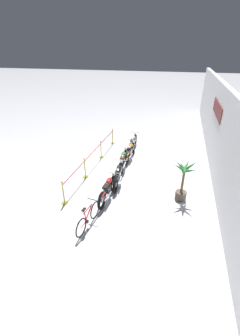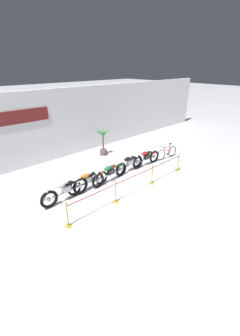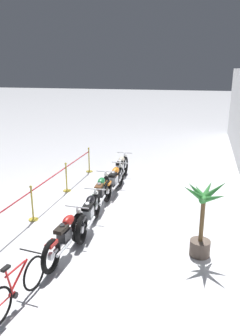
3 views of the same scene
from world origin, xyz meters
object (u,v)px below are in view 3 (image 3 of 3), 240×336
motorcycle_orange_1 (114,180)px  motorcycle_black_3 (89,214)px  motorcycle_cream_0 (121,169)px  stanchion_mid_right (33,208)px  stanchion_mid_left (67,181)px  motorcycle_green_2 (100,193)px  bicycle (17,288)px  potted_palm_left_of_row (202,218)px  motorcycle_red_4 (66,236)px  stanchion_far_left (67,172)px

motorcycle_orange_1 → motorcycle_black_3: motorcycle_black_3 is taller
motorcycle_cream_0 → stanchion_mid_right: bearing=-22.0°
stanchion_mid_left → stanchion_mid_right: same height
stanchion_mid_left → motorcycle_green_2: bearing=56.7°
motorcycle_cream_0 → bicycle: (7.21, -0.08, -0.11)m
motorcycle_black_3 → potted_palm_left_of_row: potted_palm_left_of_row is taller
motorcycle_red_4 → stanchion_far_left: stanchion_far_left is taller
motorcycle_red_4 → stanchion_mid_right: stanchion_mid_right is taller
motorcycle_green_2 → stanchion_mid_right: size_ratio=2.31×
bicycle → stanchion_mid_right: size_ratio=1.61×
motorcycle_black_3 → bicycle: bearing=-4.9°
motorcycle_red_4 → stanchion_mid_left: (-3.88, -1.67, -0.12)m
motorcycle_green_2 → stanchion_mid_right: 2.10m
bicycle → potted_palm_left_of_row: 4.13m
bicycle → stanchion_far_left: size_ratio=0.24×
motorcycle_orange_1 → bicycle: bearing=-1.8°
bicycle → motorcycle_cream_0: bearing=179.4°
stanchion_far_left → stanchion_mid_right: (2.51, -0.00, -0.34)m
motorcycle_black_3 → motorcycle_cream_0: bearing=-177.4°
motorcycle_cream_0 → stanchion_mid_left: size_ratio=2.24×
motorcycle_cream_0 → potted_palm_left_of_row: size_ratio=1.26×
bicycle → potted_palm_left_of_row: size_ratio=0.91×
motorcycle_green_2 → stanchion_mid_left: bearing=-123.3°
motorcycle_orange_1 → stanchion_mid_right: 3.14m
stanchion_far_left → stanchion_mid_left: (0.10, -0.00, -0.34)m
motorcycle_green_2 → stanchion_far_left: 1.98m
motorcycle_red_4 → potted_palm_left_of_row: 3.15m
bicycle → potted_palm_left_of_row: potted_palm_left_of_row is taller
stanchion_mid_left → motorcycle_red_4: bearing=23.3°
bicycle → stanchion_mid_right: bearing=-155.3°
motorcycle_cream_0 → motorcycle_red_4: bearing=0.9°
motorcycle_black_3 → stanchion_far_left: 3.23m
motorcycle_orange_1 → motorcycle_green_2: (1.27, -0.10, 0.00)m
motorcycle_green_2 → potted_palm_left_of_row: bearing=56.2°
bicycle → motorcycle_orange_1: bearing=178.2°
stanchion_far_left → stanchion_mid_right: bearing=-0.0°
motorcycle_cream_0 → motorcycle_green_2: (2.56, 0.01, -0.01)m
motorcycle_cream_0 → motorcycle_green_2: motorcycle_cream_0 is taller
stanchion_mid_left → stanchion_mid_right: bearing=0.0°
stanchion_mid_right → stanchion_mid_left: bearing=180.0°
potted_palm_left_of_row → stanchion_mid_right: (-0.71, -4.70, -0.59)m
motorcycle_red_4 → bicycle: (1.81, -0.16, -0.10)m
motorcycle_cream_0 → potted_palm_left_of_row: potted_palm_left_of_row is taller
motorcycle_cream_0 → bicycle: size_ratio=1.39×
motorcycle_cream_0 → stanchion_mid_left: stanchion_mid_left is taller
stanchion_mid_right → motorcycle_orange_1: bearing=147.2°
motorcycle_orange_1 → potted_palm_left_of_row: bearing=41.8°
potted_palm_left_of_row → stanchion_far_left: bearing=-124.5°
stanchion_mid_left → motorcycle_cream_0: bearing=133.6°
motorcycle_orange_1 → motorcycle_green_2: bearing=-4.4°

